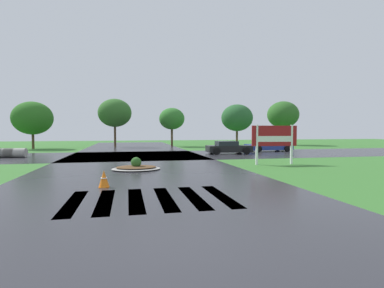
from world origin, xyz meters
TOP-DOWN VIEW (x-y plane):
  - ground_plane at (0.00, 0.00)m, footprint 120.00×120.00m
  - asphalt_roadway at (0.00, 10.00)m, footprint 11.06×80.00m
  - asphalt_cross_road at (0.00, 20.95)m, footprint 90.00×9.95m
  - crosswalk_stripes at (-0.00, 4.40)m, footprint 4.95×3.42m
  - estate_billboard at (8.29, 12.41)m, footprint 2.93×0.26m
  - median_island at (-0.23, 11.60)m, footprint 2.60×2.10m
  - car_dark_suv at (13.30, 23.49)m, footprint 4.64×2.25m
  - car_silver_hatch at (8.31, 21.24)m, footprint 4.07×2.28m
  - drainage_pipe_stack at (-10.13, 21.20)m, footprint 3.38×1.14m
  - traffic_cone at (-1.55, 6.73)m, footprint 0.41×0.41m
  - background_treeline at (5.66, 34.35)m, footprint 37.50×7.17m

SIDE VIEW (x-z plane):
  - ground_plane at x=0.00m, z-range -0.10..0.00m
  - crosswalk_stripes at x=0.00m, z-range 0.00..0.01m
  - asphalt_roadway at x=0.00m, z-range 0.00..0.01m
  - asphalt_cross_road at x=0.00m, z-range 0.00..0.01m
  - median_island at x=-0.23m, z-range -0.20..0.48m
  - traffic_cone at x=-1.55m, z-range -0.01..0.62m
  - drainage_pipe_stack at x=-10.13m, z-range 0.00..0.73m
  - car_dark_suv at x=13.30m, z-range -0.03..1.13m
  - car_silver_hatch at x=8.31m, z-range -0.02..1.13m
  - estate_billboard at x=8.29m, z-range 0.43..2.90m
  - background_treeline at x=5.66m, z-range 0.81..7.19m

